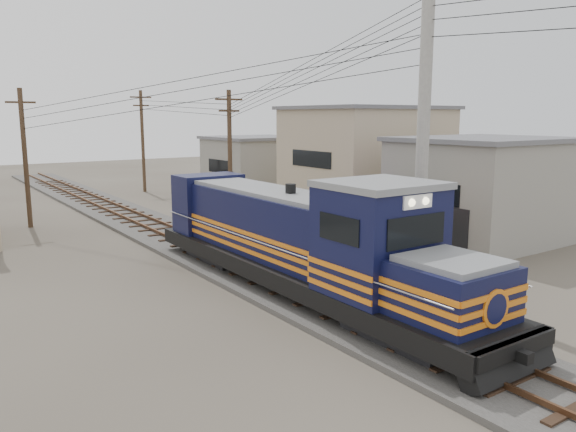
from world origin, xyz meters
TOP-DOWN VIEW (x-y plane):
  - ground at (0.00, 0.00)m, footprint 120.00×120.00m
  - ballast at (0.00, 10.00)m, footprint 3.60×70.00m
  - track at (0.00, 10.00)m, footprint 1.15×70.00m
  - locomotive at (0.00, 1.21)m, footprint 2.83×15.39m
  - utility_pole_main at (3.50, -0.50)m, footprint 0.40×0.40m
  - wooden_pole_mid at (4.50, 14.00)m, footprint 1.60×0.24m
  - wooden_pole_far at (4.80, 28.00)m, footprint 1.60×0.24m
  - wooden_pole_left at (-5.00, 18.00)m, footprint 1.60×0.24m
  - power_lines at (-0.14, 8.49)m, footprint 9.65×19.00m
  - shophouse_front at (11.50, 3.00)m, footprint 7.35×6.30m
  - shophouse_mid at (12.50, 12.00)m, footprint 8.40×7.35m
  - shophouse_back at (11.00, 22.00)m, footprint 6.30×6.30m
  - billboard at (6.05, 2.14)m, footprint 2.00×0.49m
  - market_umbrella at (7.04, 6.84)m, footprint 3.13×3.13m
  - vendor at (7.20, 3.99)m, footprint 0.58×0.39m
  - plant_nursery at (5.73, 3.40)m, footprint 3.22×2.39m

SIDE VIEW (x-z plane):
  - ground at x=0.00m, z-range 0.00..0.00m
  - ballast at x=0.00m, z-range 0.00..0.16m
  - track at x=0.00m, z-range 0.20..0.32m
  - plant_nursery at x=5.73m, z-range -0.07..1.04m
  - vendor at x=7.20m, z-range 0.00..1.56m
  - locomotive at x=0.00m, z-range -0.23..3.59m
  - shophouse_back at x=11.00m, z-range 0.01..4.21m
  - billboard at x=6.05m, z-range 0.73..3.83m
  - shophouse_front at x=11.50m, z-range 0.01..4.71m
  - market_umbrella at x=7.04m, z-range 1.04..3.77m
  - shophouse_mid at x=12.50m, z-range 0.01..6.21m
  - wooden_pole_mid at x=4.50m, z-range 0.18..7.18m
  - wooden_pole_left at x=-5.00m, z-range 0.18..7.18m
  - wooden_pole_far at x=4.80m, z-range 0.18..7.68m
  - utility_pole_main at x=3.50m, z-range 0.00..10.00m
  - power_lines at x=-0.14m, z-range 5.91..9.21m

